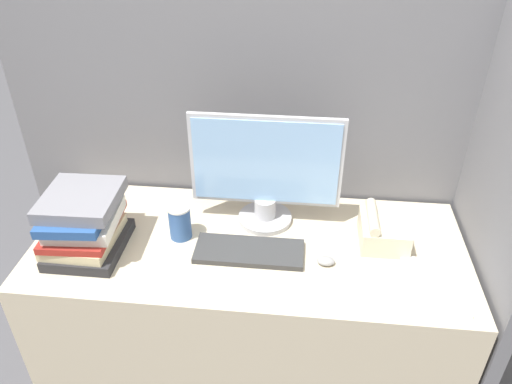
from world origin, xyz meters
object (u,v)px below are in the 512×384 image
at_px(mouse, 326,261).
at_px(coffee_cup, 180,222).
at_px(keyboard, 249,251).
at_px(desk_telephone, 383,231).
at_px(monitor, 266,174).
at_px(book_stack, 84,222).

height_order(mouse, coffee_cup, coffee_cup).
height_order(keyboard, desk_telephone, desk_telephone).
relative_size(monitor, coffee_cup, 4.13).
height_order(monitor, mouse, monitor).
xyz_separation_m(monitor, book_stack, (-0.59, -0.22, -0.09)).
bearing_deg(keyboard, monitor, 79.64).
xyz_separation_m(coffee_cup, book_stack, (-0.31, -0.09, 0.04)).
bearing_deg(desk_telephone, mouse, -144.56).
bearing_deg(book_stack, mouse, -0.15).
relative_size(keyboard, coffee_cup, 2.86).
distance_m(monitor, keyboard, 0.28).
bearing_deg(coffee_cup, mouse, -10.31).
bearing_deg(mouse, monitor, 135.09).
bearing_deg(keyboard, mouse, -5.38).
distance_m(keyboard, coffee_cup, 0.27).
height_order(monitor, book_stack, monitor).
height_order(coffee_cup, desk_telephone, coffee_cup).
bearing_deg(keyboard, desk_telephone, 14.12).
distance_m(monitor, mouse, 0.37).
relative_size(keyboard, desk_telephone, 1.99).
relative_size(coffee_cup, book_stack, 0.42).
bearing_deg(desk_telephone, book_stack, -172.31).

